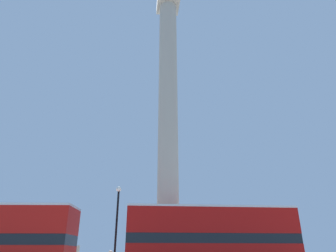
# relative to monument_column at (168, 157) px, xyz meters

# --- Properties ---
(monument_column) EXTENTS (5.52, 5.52, 26.57)m
(monument_column) POSITION_rel_monument_column_xyz_m (0.00, 0.00, 0.00)
(monument_column) COLOR #A39E8E
(monument_column) RESTS_ON ground_plane
(bus_b) EXTENTS (10.19, 2.83, 4.32)m
(bus_b) POSITION_rel_monument_column_xyz_m (2.25, -3.98, -6.41)
(bus_b) COLOR #A80F0C
(bus_b) RESTS_ON ground_plane
(street_lamp) EXTENTS (0.36, 0.36, 6.05)m
(street_lamp) POSITION_rel_monument_column_xyz_m (-3.63, -1.51, -5.72)
(street_lamp) COLOR black
(street_lamp) RESTS_ON ground_plane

